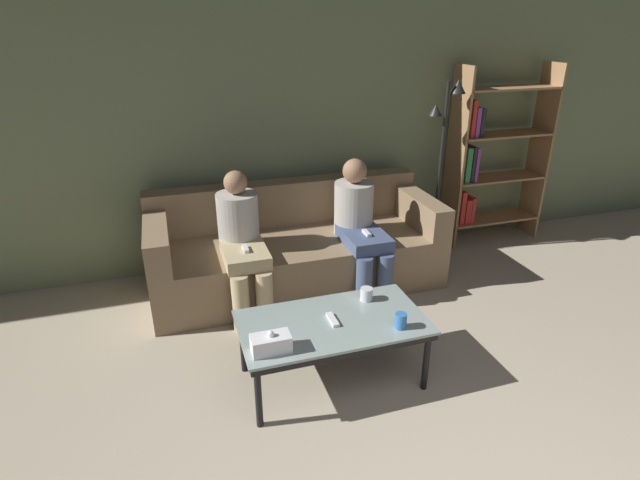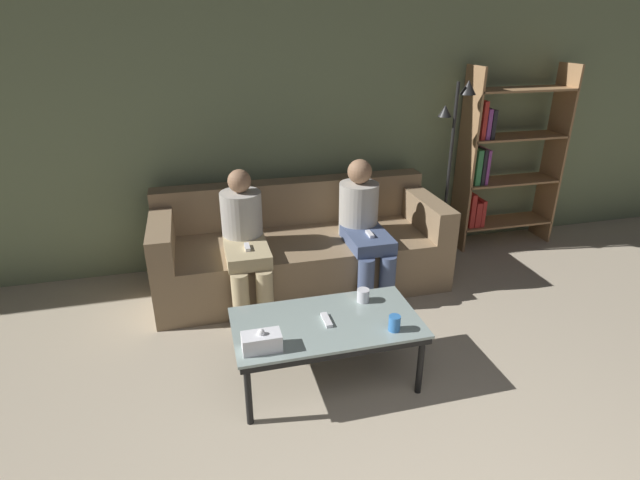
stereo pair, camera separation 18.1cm
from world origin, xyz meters
name	(u,v)px [view 1 (the left image)]	position (x,y,z in m)	size (l,w,h in m)	color
wall_back	(277,122)	(0.00, 3.88, 1.30)	(12.00, 0.06, 2.60)	#707F5B
couch	(295,249)	(0.00, 3.33, 0.31)	(2.42, 0.95, 0.83)	#897051
coffee_table	(332,327)	(-0.13, 1.98, 0.40)	(1.15, 0.62, 0.44)	#8C9E99
cup_near_left	(366,294)	(0.17, 2.15, 0.48)	(0.08, 0.08, 0.09)	silver
cup_near_right	(401,321)	(0.24, 1.79, 0.49)	(0.07, 0.07, 0.10)	#3372BF
tissue_box	(271,343)	(-0.55, 1.80, 0.49)	(0.22, 0.12, 0.13)	white
game_remote	(333,320)	(-0.13, 1.98, 0.45)	(0.04, 0.15, 0.02)	white
bookshelf	(487,160)	(2.07, 3.65, 0.85)	(1.01, 0.32, 1.76)	#9E754C
standing_lamp	(443,152)	(1.47, 3.51, 1.01)	(0.31, 0.26, 1.65)	black
seated_person_left_end	(242,238)	(-0.49, 3.09, 0.58)	(0.33, 0.73, 1.08)	tan
seated_person_mid_left	(359,222)	(0.49, 3.10, 0.59)	(0.33, 0.72, 1.09)	#47567A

